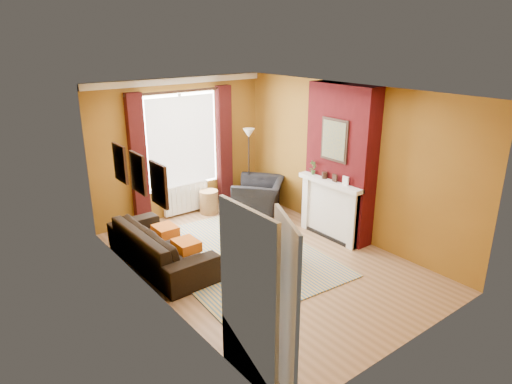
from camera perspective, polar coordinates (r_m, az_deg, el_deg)
ground at (r=7.75m, az=1.14°, el=-8.54°), size 5.50×5.50×0.00m
room_walls at (r=7.80m, az=3.58°, el=2.64°), size 3.82×5.54×2.83m
striped_rug at (r=7.92m, az=-2.11°, el=-7.82°), size 2.69×3.57×0.02m
sofa at (r=7.66m, az=-11.84°, el=-6.51°), size 0.94×2.31×0.67m
armchair at (r=9.60m, az=0.39°, el=-0.54°), size 1.47×1.46×0.72m
coffee_table at (r=7.75m, az=0.91°, el=-5.55°), size 0.70×1.26×0.40m
wicker_stool at (r=9.66m, az=-5.89°, el=-1.23°), size 0.41×0.41×0.49m
floor_lamp at (r=9.75m, az=-0.90°, el=5.85°), size 0.26×0.26×1.71m
book_a at (r=7.40m, az=1.86°, el=-6.33°), size 0.28×0.33×0.03m
book_b at (r=8.06m, az=-0.95°, el=-4.11°), size 0.29×0.36×0.03m
mug at (r=7.72m, az=2.15°, el=-4.95°), size 0.10×0.10×0.09m
tv_remote at (r=7.73m, az=0.97°, el=-5.17°), size 0.06×0.17×0.02m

